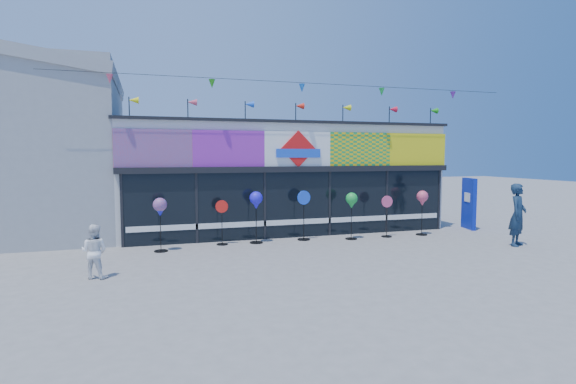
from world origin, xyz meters
name	(u,v)px	position (x,y,z in m)	size (l,w,h in m)	color
ground	(337,258)	(0.00, 0.00, 0.00)	(80.00, 80.00, 0.00)	slate
kite_shop	(278,176)	(0.00, 5.94, 2.05)	(16.00, 5.70, 5.31)	silver
blue_sign	(469,203)	(6.98, 3.12, 1.00)	(0.39, 1.00, 1.99)	#0A20A2
spinner_0	(160,209)	(-4.68, 2.40, 1.30)	(0.41, 0.41, 1.62)	black
spinner_1	(222,221)	(-2.76, 2.87, 0.76)	(0.39, 0.37, 1.44)	black
spinner_2	(256,202)	(-1.64, 2.82, 1.36)	(0.43, 0.43, 1.70)	black
spinner_3	(304,214)	(0.03, 2.86, 0.89)	(0.47, 0.43, 1.69)	black
spinner_4	(352,202)	(1.63, 2.49, 1.29)	(0.41, 0.41, 1.61)	black
spinner_5	(387,215)	(3.01, 2.51, 0.77)	(0.41, 0.37, 1.46)	black
spinner_6	(422,200)	(4.42, 2.47, 1.29)	(0.41, 0.41, 1.61)	black
adult_man	(518,215)	(6.17, -0.13, 0.99)	(0.72, 0.48, 1.99)	#152942
child	(94,251)	(-6.25, -0.18, 0.64)	(0.62, 0.36, 1.28)	white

